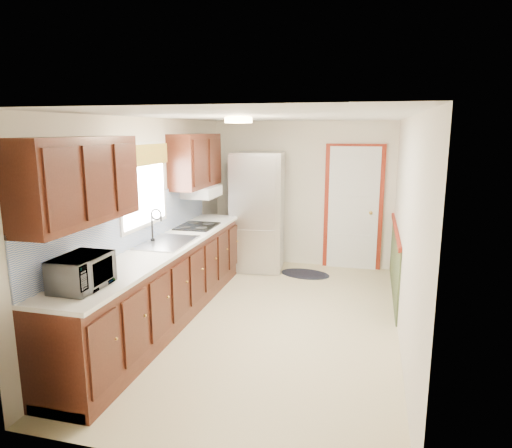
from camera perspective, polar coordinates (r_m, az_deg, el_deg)
The scene contains 8 objects.
room_shell at distance 5.25m, azimuth 1.65°, elevation 0.09°, with size 3.20×5.20×2.52m.
kitchen_run at distance 5.48m, azimuth -11.79°, elevation -3.86°, with size 0.63×4.00×2.20m.
back_wall_trim at distance 7.36m, azimuth 13.05°, elevation 0.68°, with size 1.12×2.30×2.08m.
ceiling_fixture at distance 5.03m, azimuth -2.21°, elevation 12.86°, with size 0.30×0.30×0.06m, color #FFD88C.
microwave at distance 4.11m, azimuth -20.99°, elevation -5.24°, with size 0.52×0.29×0.35m, color white.
refrigerator at distance 7.41m, azimuth 0.25°, elevation 1.58°, with size 0.87×0.84×1.91m.
rug at distance 7.34m, azimuth 6.16°, elevation -6.22°, with size 0.79×0.51×0.01m, color black.
cooktop at distance 6.36m, azimuth -7.37°, elevation -0.27°, with size 0.49×0.59×0.02m, color black.
Camera 1 is at (1.13, -5.02, 2.26)m, focal length 32.00 mm.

